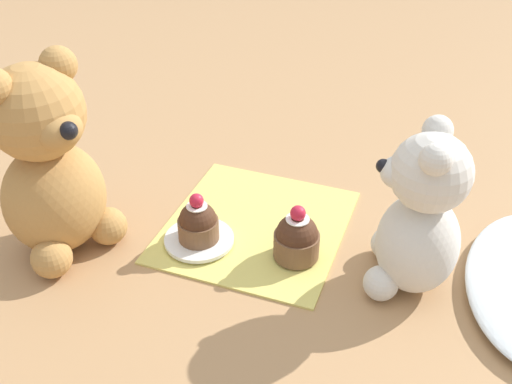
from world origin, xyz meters
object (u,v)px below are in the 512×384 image
at_px(cupcake_near_cream_bear, 297,238).
at_px(saucer_plate, 199,239).
at_px(teddy_bear_tan, 49,166).
at_px(cupcake_near_tan_bear, 198,223).
at_px(teddy_bear_cream, 419,218).

bearing_deg(cupcake_near_cream_bear, saucer_plate, -82.35).
distance_m(teddy_bear_tan, saucer_plate, 0.20).
bearing_deg(cupcake_near_cream_bear, cupcake_near_tan_bear, -82.35).
distance_m(teddy_bear_cream, saucer_plate, 0.27).
relative_size(cupcake_near_cream_bear, saucer_plate, 0.83).
distance_m(teddy_bear_cream, cupcake_near_cream_bear, 0.15).
bearing_deg(teddy_bear_tan, cupcake_near_cream_bear, -54.00).
bearing_deg(saucer_plate, cupcake_near_cream_bear, 97.65).
xyz_separation_m(cupcake_near_cream_bear, saucer_plate, (0.02, -0.12, -0.02)).
xyz_separation_m(teddy_bear_cream, cupcake_near_tan_bear, (0.02, -0.26, -0.06)).
height_order(teddy_bear_tan, cupcake_near_tan_bear, teddy_bear_tan).
xyz_separation_m(teddy_bear_tan, cupcake_near_cream_bear, (-0.08, 0.28, -0.09)).
relative_size(teddy_bear_cream, cupcake_near_tan_bear, 3.06).
bearing_deg(teddy_bear_tan, cupcake_near_tan_bear, -48.57).
distance_m(teddy_bear_tan, cupcake_near_tan_bear, 0.19).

